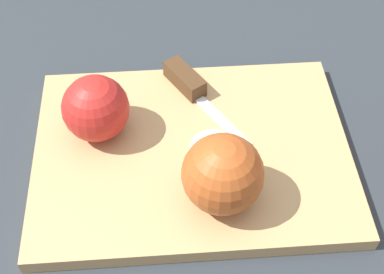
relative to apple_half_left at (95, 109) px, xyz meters
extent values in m
plane|color=#282D33|center=(0.11, -0.01, -0.06)|extent=(4.00, 4.00, 0.00)
cube|color=tan|center=(0.11, -0.01, -0.05)|extent=(0.41, 0.33, 0.02)
sphere|color=red|center=(0.00, 0.00, 0.00)|extent=(0.08, 0.08, 0.08)
cylinder|color=#EFE5C6|center=(0.00, 0.00, 0.00)|extent=(0.05, 0.05, 0.07)
sphere|color=#AD4C1E|center=(0.15, -0.08, 0.00)|extent=(0.09, 0.09, 0.09)
cylinder|color=#EFE5C6|center=(0.15, -0.08, 0.00)|extent=(0.08, 0.03, 0.08)
cube|color=silver|center=(0.15, 0.03, -0.04)|extent=(0.07, 0.08, 0.00)
cube|color=#472D19|center=(0.09, 0.09, -0.03)|extent=(0.06, 0.06, 0.02)
cylinder|color=#EFE5C6|center=(0.14, -0.02, -0.04)|extent=(0.05, 0.05, 0.01)
camera|label=1|loc=(0.16, -0.40, 0.45)|focal=50.00mm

